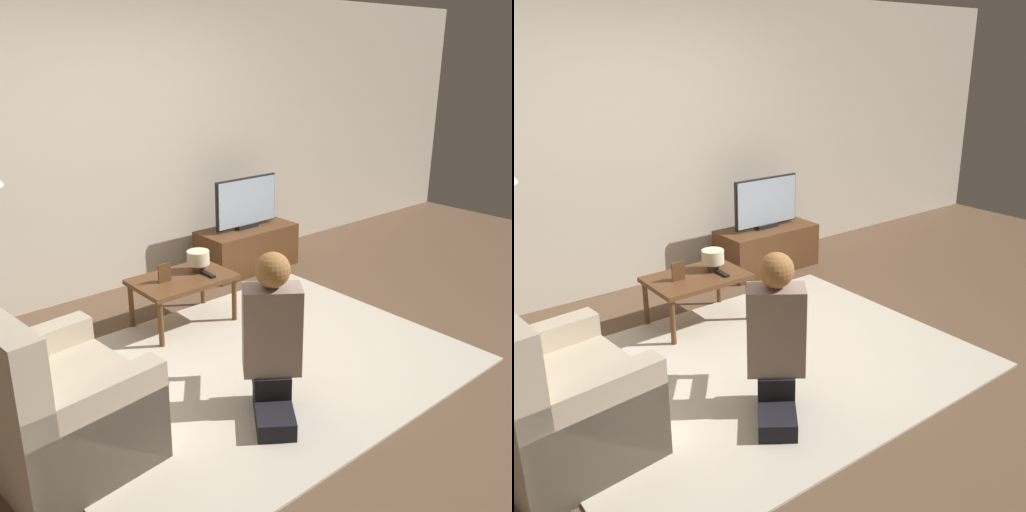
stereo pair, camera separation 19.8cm
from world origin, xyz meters
The scene contains 11 objects.
ground_plane centered at (0.00, 0.00, 0.00)m, with size 10.00×10.00×0.00m, color brown.
wall_back centered at (0.00, 1.93, 1.30)m, with size 10.00×0.06×2.60m.
rug centered at (0.00, 0.00, 0.01)m, with size 2.88×2.16×0.02m.
tv_stand centered at (1.24, 1.52, 0.21)m, with size 0.99×0.48×0.42m.
tv centered at (1.24, 1.53, 0.68)m, with size 0.73×0.08×0.50m.
coffee_table centered at (0.04, 0.87, 0.36)m, with size 0.76×0.51×0.41m.
armchair centered at (-1.37, -0.05, 0.31)m, with size 0.83×0.92×0.95m.
person_kneeling centered at (-0.21, -0.44, 0.52)m, with size 0.65×0.76×1.00m.
picture_frame centered at (-0.11, 0.87, 0.48)m, with size 0.11×0.01×0.15m.
table_lamp centered at (0.21, 0.89, 0.51)m, with size 0.18×0.18×0.17m.
remote centered at (0.22, 0.76, 0.42)m, with size 0.04×0.15×0.02m.
Camera 1 is at (-2.22, -2.64, 2.06)m, focal length 40.00 mm.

